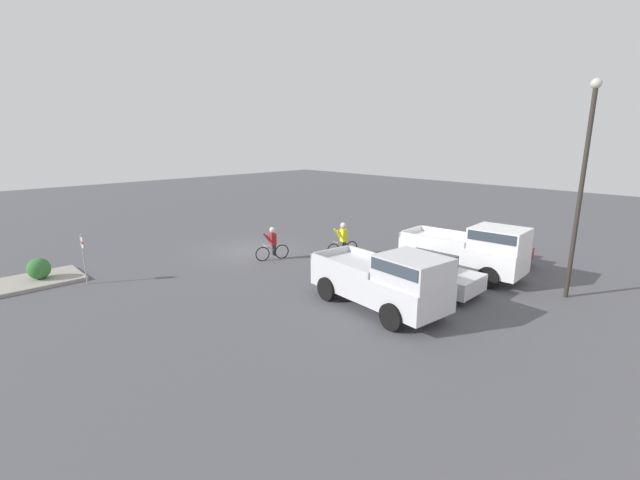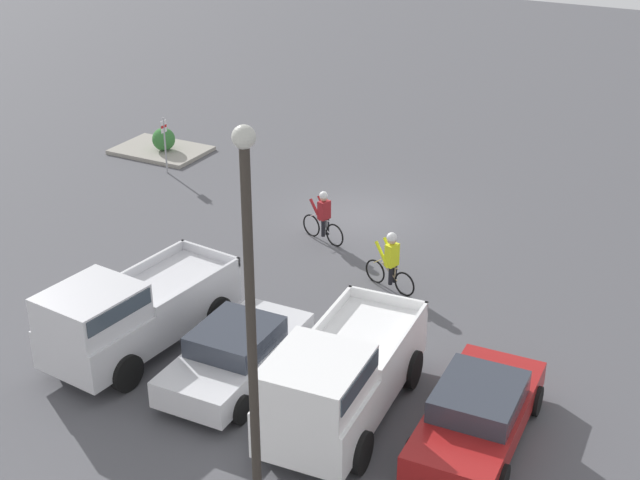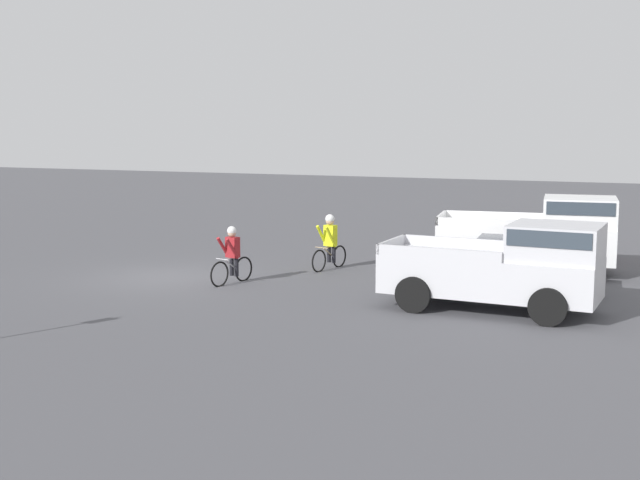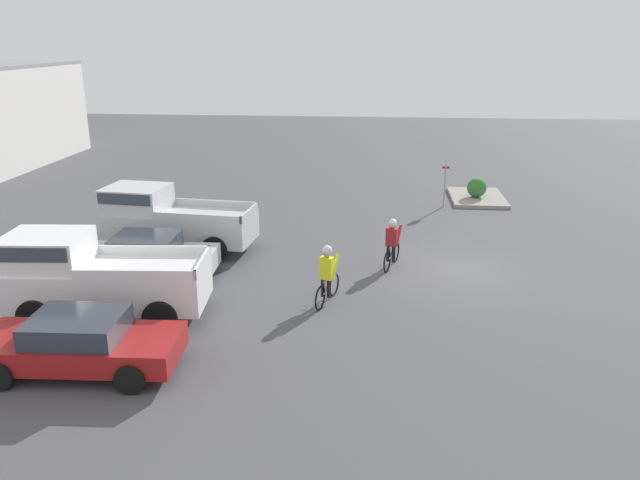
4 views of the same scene
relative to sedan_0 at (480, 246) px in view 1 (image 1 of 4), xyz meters
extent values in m
plane|color=#4C4C51|center=(7.15, -9.23, -0.68)|extent=(80.00, 80.00, 0.00)
cube|color=maroon|center=(0.00, 0.00, -0.12)|extent=(2.03, 4.53, 0.56)
cube|color=#2D333D|center=(0.00, 0.00, 0.40)|extent=(1.74, 2.08, 0.49)
cylinder|color=black|center=(-0.98, 1.38, -0.35)|extent=(0.21, 0.67, 0.67)
cylinder|color=black|center=(0.85, 1.47, -0.35)|extent=(0.21, 0.67, 0.67)
cylinder|color=black|center=(-0.85, -1.47, -0.35)|extent=(0.21, 0.67, 0.67)
cylinder|color=black|center=(0.98, -1.38, -0.35)|extent=(0.21, 0.67, 0.67)
cube|color=white|center=(2.80, 0.49, 0.24)|extent=(2.34, 5.29, 1.05)
cube|color=white|center=(2.69, 2.04, 1.20)|extent=(1.96, 2.19, 0.86)
cube|color=#333D47|center=(2.69, 2.04, 1.39)|extent=(2.01, 2.03, 0.38)
cube|color=white|center=(1.93, -0.61, 0.90)|extent=(0.30, 3.10, 0.25)
cube|color=white|center=(3.82, -0.47, 0.90)|extent=(0.30, 3.10, 0.25)
cube|color=white|center=(2.98, -2.04, 0.90)|extent=(1.98, 0.22, 0.25)
cylinder|color=black|center=(1.70, 2.02, -0.24)|extent=(0.28, 0.91, 0.89)
cylinder|color=black|center=(3.67, 2.16, -0.24)|extent=(0.28, 0.91, 0.89)
cylinder|color=black|center=(1.93, -1.18, -0.24)|extent=(0.28, 0.91, 0.89)
cylinder|color=black|center=(3.90, -1.03, -0.24)|extent=(0.28, 0.91, 0.89)
cube|color=silver|center=(5.60, 0.48, -0.09)|extent=(1.95, 4.26, 0.63)
cube|color=#2D333D|center=(5.60, 0.48, 0.47)|extent=(1.71, 1.94, 0.49)
cylinder|color=black|center=(4.65, 1.81, -0.35)|extent=(0.20, 0.67, 0.66)
cylinder|color=black|center=(6.49, 1.86, -0.35)|extent=(0.20, 0.67, 0.66)
cylinder|color=black|center=(4.71, -0.89, -0.35)|extent=(0.20, 0.67, 0.66)
cylinder|color=black|center=(6.55, -0.84, -0.35)|extent=(0.20, 0.67, 0.66)
cube|color=silver|center=(8.40, 0.29, 0.20)|extent=(2.47, 5.35, 0.96)
cube|color=silver|center=(8.55, 1.84, 1.11)|extent=(2.00, 2.24, 0.85)
cube|color=#333D47|center=(8.55, 1.84, 1.29)|extent=(2.04, 2.08, 0.38)
cube|color=silver|center=(7.36, -0.65, 0.80)|extent=(0.39, 3.10, 0.25)
cube|color=silver|center=(9.23, -0.83, 0.80)|extent=(0.39, 3.10, 0.25)
cube|color=silver|center=(8.15, -2.24, 0.80)|extent=(1.96, 0.28, 0.25)
cylinder|color=black|center=(7.58, 1.99, -0.24)|extent=(0.31, 0.90, 0.89)
cylinder|color=black|center=(9.54, 1.79, -0.24)|extent=(0.31, 0.90, 0.89)
cylinder|color=black|center=(7.26, -1.21, -0.24)|extent=(0.31, 0.90, 0.89)
cylinder|color=black|center=(9.22, -1.40, -0.24)|extent=(0.31, 0.90, 0.89)
torus|color=black|center=(7.84, -7.24, -0.34)|extent=(0.71, 0.26, 0.73)
torus|color=black|center=(6.88, -6.94, -0.34)|extent=(0.71, 0.26, 0.73)
cylinder|color=silver|center=(7.36, -7.09, -0.17)|extent=(0.51, 0.19, 0.38)
cylinder|color=silver|center=(7.36, -7.09, 0.04)|extent=(0.54, 0.20, 0.04)
cylinder|color=silver|center=(7.19, -7.04, -0.17)|extent=(0.05, 0.05, 0.36)
cylinder|color=silver|center=(7.72, -7.20, 0.06)|extent=(0.16, 0.45, 0.02)
cylinder|color=black|center=(7.29, -6.98, -0.21)|extent=(0.15, 0.15, 0.54)
cylinder|color=black|center=(7.24, -7.15, -0.21)|extent=(0.15, 0.15, 0.54)
cube|color=maroon|center=(7.31, -7.08, 0.35)|extent=(0.34, 0.41, 0.58)
cylinder|color=maroon|center=(7.55, -6.98, 0.35)|extent=(0.51, 0.23, 0.63)
cylinder|color=maroon|center=(7.45, -7.30, 0.35)|extent=(0.51, 0.23, 0.63)
sphere|color=tan|center=(7.34, -7.09, 0.76)|extent=(0.24, 0.24, 0.24)
sphere|color=silver|center=(7.34, -7.09, 0.82)|extent=(0.26, 0.26, 0.26)
torus|color=black|center=(4.81, -5.38, -0.36)|extent=(0.69, 0.26, 0.70)
torus|color=black|center=(3.78, -5.07, -0.36)|extent=(0.69, 0.26, 0.70)
cylinder|color=tan|center=(4.30, -5.23, -0.18)|extent=(0.54, 0.20, 0.37)
cylinder|color=tan|center=(4.30, -5.23, 0.01)|extent=(0.57, 0.21, 0.04)
cylinder|color=tan|center=(4.12, -5.17, -0.18)|extent=(0.05, 0.05, 0.34)
cylinder|color=tan|center=(4.68, -5.34, 0.04)|extent=(0.16, 0.45, 0.02)
cylinder|color=black|center=(4.22, -5.11, -0.22)|extent=(0.15, 0.15, 0.52)
cylinder|color=black|center=(4.17, -5.28, -0.22)|extent=(0.15, 0.15, 0.52)
cube|color=yellow|center=(4.24, -5.21, 0.36)|extent=(0.34, 0.41, 0.65)
cylinder|color=yellow|center=(4.50, -5.11, 0.36)|extent=(0.53, 0.24, 0.70)
cylinder|color=yellow|center=(4.40, -5.44, 0.36)|extent=(0.53, 0.24, 0.70)
sphere|color=tan|center=(4.27, -5.22, 0.81)|extent=(0.26, 0.26, 0.26)
sphere|color=silver|center=(4.27, -5.22, 0.88)|extent=(0.28, 0.28, 0.28)
cylinder|color=#9E9EA3|center=(15.10, -9.52, 0.37)|extent=(0.06, 0.06, 2.10)
cube|color=white|center=(15.10, -9.52, 1.09)|extent=(0.03, 0.30, 0.45)
cube|color=red|center=(15.10, -9.52, 1.09)|extent=(0.03, 0.30, 0.10)
cylinder|color=#2D2823|center=(2.44, 4.67, 3.09)|extent=(0.16, 0.16, 7.55)
sphere|color=#B2B2A8|center=(2.44, 4.67, 6.99)|extent=(0.36, 0.36, 0.36)
cube|color=gray|center=(16.66, -11.21, -0.61)|extent=(3.50, 2.42, 0.15)
sphere|color=#337033|center=(16.43, -11.13, -0.09)|extent=(0.88, 0.88, 0.88)
camera|label=1|loc=(19.75, 9.19, 5.27)|focal=24.00mm
camera|label=2|loc=(-4.19, 14.83, 11.11)|focal=50.00mm
camera|label=3|loc=(29.83, 3.47, 4.18)|focal=50.00mm
camera|label=4|loc=(-11.98, -6.51, 6.53)|focal=35.00mm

